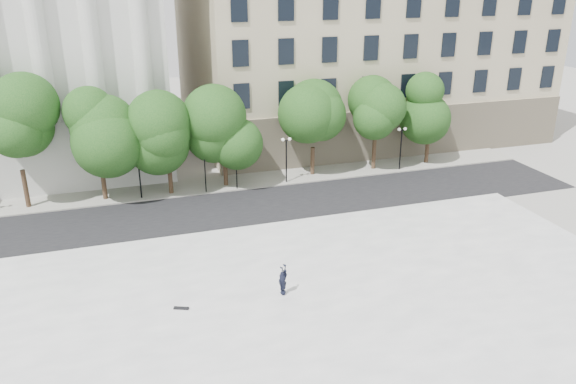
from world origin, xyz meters
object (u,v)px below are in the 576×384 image
traffic_light_west (204,150)px  person_lying (283,291)px  skateboard (181,308)px  traffic_light_east (236,147)px

traffic_light_west → person_lying: 17.94m
person_lying → skateboard: person_lying is taller
traffic_light_east → person_lying: (-1.50, -17.65, -3.05)m
traffic_light_west → traffic_light_east: size_ratio=0.99×
traffic_light_east → skateboard: 19.02m
traffic_light_east → person_lying: 17.97m
traffic_light_east → skateboard: (-7.00, -17.38, -3.25)m
person_lying → traffic_light_west: bearing=56.1°
traffic_light_west → person_lying: bearing=-86.4°
traffic_light_west → person_lying: traffic_light_west is taller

